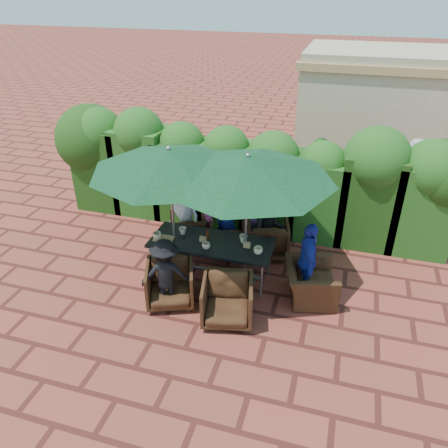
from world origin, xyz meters
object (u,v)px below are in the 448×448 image
(umbrella_left, at_px, (169,160))
(chair_end_right, at_px, (311,277))
(chair_near_left, at_px, (170,282))
(umbrella_right, at_px, (248,168))
(dining_table, at_px, (212,245))
(chair_far_right, at_px, (268,236))
(chair_near_right, at_px, (227,299))
(chair_far_mid, at_px, (228,237))
(chair_far_left, at_px, (188,228))

(umbrella_left, bearing_deg, chair_end_right, -2.73)
(chair_near_left, bearing_deg, umbrella_right, 21.40)
(dining_table, xyz_separation_m, chair_far_right, (0.83, 1.04, -0.26))
(chair_far_right, bearing_deg, chair_near_left, 42.82)
(dining_table, relative_size, umbrella_left, 0.81)
(chair_near_left, distance_m, chair_near_right, 1.06)
(dining_table, bearing_deg, umbrella_left, 178.49)
(chair_near_left, bearing_deg, dining_table, 42.17)
(umbrella_right, relative_size, chair_far_mid, 4.05)
(chair_far_mid, xyz_separation_m, chair_end_right, (1.75, -0.97, 0.06))
(chair_far_mid, relative_size, chair_end_right, 0.75)
(chair_far_mid, bearing_deg, chair_far_left, -23.46)
(chair_near_left, distance_m, chair_end_right, 2.39)
(chair_far_left, relative_size, chair_near_left, 0.90)
(dining_table, distance_m, umbrella_right, 1.66)
(chair_far_left, relative_size, chair_far_mid, 1.01)
(chair_far_left, xyz_separation_m, chair_end_right, (2.62, -1.05, 0.06))
(chair_far_mid, distance_m, chair_end_right, 2.00)
(chair_far_right, bearing_deg, chair_far_left, -10.29)
(umbrella_right, bearing_deg, chair_near_left, -137.97)
(umbrella_right, bearing_deg, chair_far_right, 77.23)
(chair_far_left, bearing_deg, chair_near_right, 101.43)
(chair_far_right, bearing_deg, chair_far_mid, -0.48)
(umbrella_left, height_order, chair_far_left, umbrella_left)
(umbrella_right, distance_m, chair_far_mid, 2.09)
(chair_far_left, height_order, chair_near_left, chair_near_left)
(umbrella_left, xyz_separation_m, chair_far_right, (1.55, 1.03, -1.80))
(chair_far_mid, relative_size, chair_near_left, 0.89)
(umbrella_left, distance_m, chair_near_right, 2.47)
(chair_near_right, bearing_deg, dining_table, 106.94)
(chair_end_right, bearing_deg, umbrella_left, 73.21)
(dining_table, height_order, chair_far_left, dining_table)
(chair_far_mid, distance_m, chair_far_right, 0.80)
(dining_table, xyz_separation_m, umbrella_right, (0.60, 0.07, 1.54))
(umbrella_right, distance_m, chair_far_left, 2.49)
(chair_near_left, bearing_deg, chair_far_right, 35.79)
(chair_end_right, bearing_deg, chair_far_left, 54.07)
(chair_end_right, bearing_deg, chair_near_right, 113.74)
(chair_far_left, distance_m, chair_far_right, 1.64)
(chair_far_right, height_order, chair_end_right, chair_end_right)
(umbrella_right, height_order, chair_end_right, umbrella_right)
(chair_far_left, bearing_deg, chair_far_right, 159.42)
(dining_table, bearing_deg, chair_far_left, 130.67)
(umbrella_right, height_order, chair_far_left, umbrella_right)
(chair_far_mid, bearing_deg, chair_far_right, 175.27)
(dining_table, height_order, chair_far_right, chair_far_right)
(chair_far_mid, relative_size, chair_far_right, 0.87)
(chair_far_mid, bearing_deg, chair_near_left, 55.99)
(umbrella_right, xyz_separation_m, chair_near_left, (-1.06, -0.95, -1.81))
(dining_table, distance_m, chair_near_right, 1.23)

